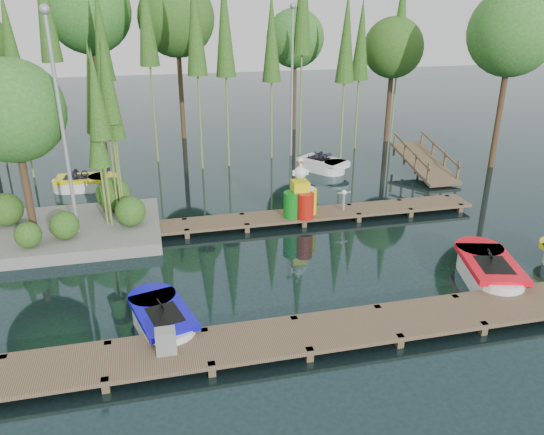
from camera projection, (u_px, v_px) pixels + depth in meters
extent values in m
plane|color=#1A2F31|center=(260.00, 258.00, 16.27)|extent=(90.00, 90.00, 0.00)
cube|color=brown|center=(301.00, 334.00, 12.13)|extent=(18.00, 1.50, 0.10)
cube|color=brown|center=(5.00, 366.00, 11.38)|extent=(0.16, 0.16, 0.50)
cube|color=brown|center=(106.00, 389.00, 10.71)|extent=(0.16, 0.16, 0.50)
cube|color=brown|center=(109.00, 352.00, 11.85)|extent=(0.16, 0.16, 0.50)
cube|color=brown|center=(212.00, 373.00, 11.18)|extent=(0.16, 0.16, 0.50)
cube|color=brown|center=(205.00, 339.00, 12.31)|extent=(0.16, 0.16, 0.50)
cube|color=brown|center=(309.00, 358.00, 11.64)|extent=(0.16, 0.16, 0.50)
cube|color=brown|center=(294.00, 326.00, 12.77)|extent=(0.16, 0.16, 0.50)
cube|color=brown|center=(399.00, 345.00, 12.10)|extent=(0.16, 0.16, 0.50)
cube|color=brown|center=(377.00, 315.00, 13.23)|extent=(0.16, 0.16, 0.50)
cube|color=brown|center=(483.00, 332.00, 12.56)|extent=(0.16, 0.16, 0.50)
cube|color=brown|center=(454.00, 304.00, 13.69)|extent=(0.16, 0.16, 0.50)
cube|color=brown|center=(526.00, 295.00, 14.16)|extent=(0.16, 0.16, 0.50)
cube|color=brown|center=(273.00, 218.00, 18.64)|extent=(15.00, 1.20, 0.10)
cube|color=brown|center=(58.00, 249.00, 16.76)|extent=(0.16, 0.16, 0.50)
cube|color=brown|center=(62.00, 237.00, 17.62)|extent=(0.16, 0.16, 0.50)
cube|color=brown|center=(124.00, 243.00, 17.19)|extent=(0.16, 0.16, 0.50)
cube|color=brown|center=(125.00, 231.00, 18.06)|extent=(0.16, 0.16, 0.50)
cube|color=brown|center=(187.00, 237.00, 17.63)|extent=(0.16, 0.16, 0.50)
cube|color=brown|center=(185.00, 225.00, 18.49)|extent=(0.16, 0.16, 0.50)
cube|color=brown|center=(247.00, 231.00, 18.07)|extent=(0.16, 0.16, 0.50)
cube|color=brown|center=(242.00, 220.00, 18.93)|extent=(0.16, 0.16, 0.50)
cube|color=brown|center=(304.00, 225.00, 18.50)|extent=(0.16, 0.16, 0.50)
cube|color=brown|center=(296.00, 215.00, 19.37)|extent=(0.16, 0.16, 0.50)
cube|color=brown|center=(358.00, 220.00, 18.94)|extent=(0.16, 0.16, 0.50)
cube|color=brown|center=(349.00, 211.00, 19.80)|extent=(0.16, 0.16, 0.50)
cube|color=brown|center=(410.00, 215.00, 19.37)|extent=(0.16, 0.16, 0.50)
cube|color=brown|center=(399.00, 206.00, 20.24)|extent=(0.16, 0.16, 0.50)
cube|color=brown|center=(460.00, 211.00, 19.81)|extent=(0.16, 0.16, 0.50)
cube|color=brown|center=(446.00, 202.00, 20.67)|extent=(0.16, 0.16, 0.50)
cube|color=slate|center=(65.00, 233.00, 17.61)|extent=(6.20, 4.20, 0.42)
sphere|color=#34621F|center=(6.00, 209.00, 17.48)|extent=(1.10, 1.10, 1.10)
sphere|color=#34621F|center=(64.00, 225.00, 16.50)|extent=(0.90, 0.90, 0.90)
sphere|color=#34621F|center=(113.00, 194.00, 18.73)|extent=(1.20, 1.20, 1.20)
sphere|color=#34621F|center=(28.00, 235.00, 15.95)|extent=(0.80, 0.80, 0.80)
sphere|color=#34621F|center=(130.00, 211.00, 17.46)|extent=(1.00, 1.00, 1.00)
cylinder|color=#45301D|center=(25.00, 179.00, 17.07)|extent=(0.24, 0.24, 3.60)
sphere|color=#38782A|center=(12.00, 111.00, 16.23)|extent=(3.20, 3.20, 3.20)
cylinder|color=olive|center=(110.00, 144.00, 17.43)|extent=(0.07, 0.07, 5.93)
cone|color=#34621F|center=(102.00, 79.00, 16.65)|extent=(0.70, 0.70, 2.97)
cylinder|color=olive|center=(100.00, 149.00, 17.27)|extent=(0.07, 0.07, 5.66)
cone|color=#34621F|center=(92.00, 88.00, 16.52)|extent=(0.70, 0.70, 2.83)
cylinder|color=olive|center=(117.00, 153.00, 17.63)|extent=(0.07, 0.07, 5.22)
cone|color=#34621F|center=(111.00, 98.00, 16.94)|extent=(0.70, 0.70, 2.61)
cylinder|color=olive|center=(104.00, 156.00, 16.76)|extent=(0.07, 0.07, 5.53)
cone|color=#34621F|center=(96.00, 94.00, 16.03)|extent=(0.70, 0.70, 2.76)
cylinder|color=olive|center=(102.00, 178.00, 17.13)|extent=(0.07, 0.07, 4.01)
cone|color=#34621F|center=(96.00, 135.00, 16.60)|extent=(0.70, 0.70, 2.01)
cylinder|color=olive|center=(114.00, 142.00, 17.32)|extent=(0.07, 0.07, 6.11)
cone|color=#34621F|center=(106.00, 74.00, 16.51)|extent=(0.70, 0.70, 3.05)
cylinder|color=#45301D|center=(501.00, 103.00, 24.07)|extent=(0.26, 0.26, 6.06)
sphere|color=#38782A|center=(512.00, 32.00, 22.92)|extent=(3.81, 3.81, 3.81)
cylinder|color=#45301D|center=(389.00, 96.00, 28.84)|extent=(0.26, 0.26, 5.02)
sphere|color=#34621F|center=(393.00, 48.00, 27.88)|extent=(3.16, 3.16, 3.16)
cylinder|color=#45301D|center=(294.00, 85.00, 31.52)|extent=(0.26, 0.26, 5.31)
sphere|color=#38782A|center=(295.00, 38.00, 30.51)|extent=(3.34, 3.34, 3.34)
cylinder|color=#45301D|center=(180.00, 80.00, 29.25)|extent=(0.26, 0.26, 6.46)
sphere|color=#34621F|center=(176.00, 18.00, 28.02)|extent=(4.06, 4.06, 4.06)
cylinder|color=#45301D|center=(97.00, 79.00, 28.20)|extent=(0.26, 0.26, 6.85)
sphere|color=#38782A|center=(88.00, 10.00, 26.90)|extent=(4.31, 4.31, 4.31)
cylinder|color=olive|center=(19.00, 92.00, 22.30)|extent=(0.09, 0.09, 7.48)
cone|color=#34621F|center=(9.00, 40.00, 21.51)|extent=(0.90, 0.90, 4.11)
cylinder|color=olive|center=(53.00, 63.00, 22.73)|extent=(0.09, 0.09, 9.66)
cylinder|color=olive|center=(106.00, 82.00, 24.45)|extent=(0.09, 0.09, 7.69)
cone|color=#34621F|center=(100.00, 33.00, 23.63)|extent=(0.90, 0.90, 4.23)
cylinder|color=olive|center=(150.00, 67.00, 24.32)|extent=(0.09, 0.09, 8.99)
cone|color=#34621F|center=(145.00, 8.00, 23.37)|extent=(0.90, 0.90, 4.94)
cylinder|color=olive|center=(198.00, 76.00, 23.41)|extent=(0.09, 0.09, 8.44)
cone|color=#34621F|center=(195.00, 19.00, 22.51)|extent=(0.90, 0.90, 4.64)
cylinder|color=olive|center=(226.00, 78.00, 23.84)|extent=(0.09, 0.09, 8.22)
cone|color=#34621F|center=(225.00, 23.00, 22.97)|extent=(0.90, 0.90, 4.52)
cylinder|color=olive|center=(272.00, 82.00, 25.28)|extent=(0.09, 0.09, 7.41)
cone|color=#34621F|center=(272.00, 37.00, 24.49)|extent=(0.90, 0.90, 4.07)
cylinder|color=olive|center=(302.00, 55.00, 25.36)|extent=(0.09, 0.09, 9.77)
cylinder|color=olive|center=(344.00, 83.00, 25.05)|extent=(0.09, 0.09, 7.40)
cone|color=#34621F|center=(346.00, 37.00, 24.26)|extent=(0.90, 0.90, 4.07)
cylinder|color=olive|center=(359.00, 80.00, 26.83)|extent=(0.09, 0.09, 7.14)
cone|color=#34621F|center=(361.00, 39.00, 26.07)|extent=(0.90, 0.90, 3.93)
cylinder|color=olive|center=(397.00, 62.00, 28.00)|extent=(0.09, 0.09, 8.61)
cone|color=#34621F|center=(402.00, 13.00, 27.08)|extent=(0.90, 0.90, 4.74)
cylinder|color=gray|center=(64.00, 137.00, 16.01)|extent=(0.12, 0.12, 7.00)
sphere|color=gray|center=(44.00, 9.00, 14.64)|extent=(0.30, 0.30, 0.30)
cylinder|color=gray|center=(292.00, 86.00, 25.70)|extent=(0.12, 0.12, 7.00)
sphere|color=gray|center=(293.00, 6.00, 24.33)|extent=(0.30, 0.30, 0.30)
cube|color=brown|center=(424.00, 163.00, 23.84)|extent=(1.50, 3.94, 0.95)
cube|color=brown|center=(428.00, 174.00, 22.24)|extent=(0.08, 0.08, 0.90)
cube|color=brown|center=(416.00, 164.00, 23.19)|extent=(0.08, 0.08, 0.90)
cube|color=brown|center=(405.00, 155.00, 24.13)|extent=(0.08, 0.08, 0.90)
cube|color=brown|center=(394.00, 146.00, 25.08)|extent=(0.08, 0.08, 0.90)
cube|color=brown|center=(412.00, 151.00, 23.47)|extent=(0.06, 3.54, 0.83)
cube|color=brown|center=(458.00, 171.00, 22.54)|extent=(0.08, 0.08, 0.90)
cube|color=brown|center=(445.00, 162.00, 23.49)|extent=(0.08, 0.08, 0.90)
cube|color=brown|center=(432.00, 153.00, 24.44)|extent=(0.08, 0.08, 0.90)
cube|color=brown|center=(421.00, 145.00, 25.38)|extent=(0.08, 0.08, 0.90)
cube|color=brown|center=(440.00, 149.00, 23.77)|extent=(0.06, 3.54, 0.83)
cube|color=white|center=(163.00, 323.00, 12.64)|extent=(1.42, 1.42, 0.53)
cylinder|color=white|center=(156.00, 312.00, 13.12)|extent=(1.41, 1.41, 0.53)
cylinder|color=white|center=(171.00, 336.00, 12.17)|extent=(1.41, 1.41, 0.53)
cube|color=#0C08C9|center=(162.00, 313.00, 12.53)|extent=(1.65, 2.25, 0.13)
cylinder|color=#0C08C9|center=(152.00, 297.00, 13.23)|extent=(1.44, 1.44, 0.13)
cube|color=black|center=(165.00, 315.00, 12.36)|extent=(0.94, 1.11, 0.06)
torus|color=black|center=(160.00, 303.00, 12.58)|extent=(0.21, 0.29, 0.26)
cube|color=white|center=(489.00, 274.00, 14.84)|extent=(1.65, 1.66, 0.61)
cylinder|color=white|center=(481.00, 263.00, 15.47)|extent=(1.65, 1.65, 0.61)
cylinder|color=white|center=(498.00, 286.00, 14.22)|extent=(1.65, 1.65, 0.61)
cube|color=red|center=(491.00, 264.00, 14.72)|extent=(1.94, 2.61, 0.16)
cylinder|color=red|center=(479.00, 248.00, 15.62)|extent=(1.68, 1.68, 0.16)
cube|color=black|center=(494.00, 266.00, 14.49)|extent=(1.09, 1.29, 0.07)
torus|color=black|center=(490.00, 254.00, 14.79)|extent=(0.24, 0.34, 0.30)
cube|color=white|center=(82.00, 185.00, 22.10)|extent=(1.25, 1.24, 0.54)
cylinder|color=white|center=(97.00, 184.00, 22.19)|extent=(1.24, 1.24, 0.54)
cylinder|color=white|center=(68.00, 186.00, 22.01)|extent=(1.24, 1.24, 0.54)
cube|color=yellow|center=(81.00, 178.00, 21.99)|extent=(2.11, 1.32, 0.14)
cylinder|color=yellow|center=(103.00, 177.00, 22.12)|extent=(1.27, 1.27, 0.14)
cube|color=black|center=(76.00, 178.00, 21.94)|extent=(1.01, 0.79, 0.06)
torus|color=black|center=(84.00, 174.00, 21.94)|extent=(0.28, 0.16, 0.26)
imported|color=#1E1E2D|center=(74.00, 172.00, 21.84)|extent=(0.44, 0.34, 0.95)
cube|color=white|center=(322.00, 166.00, 24.56)|extent=(1.64, 1.65, 0.54)
cylinder|color=white|center=(332.00, 169.00, 24.21)|extent=(1.64, 1.64, 0.54)
cylinder|color=white|center=(311.00, 164.00, 24.92)|extent=(1.64, 1.64, 0.54)
cube|color=white|center=(322.00, 160.00, 24.45)|extent=(2.17, 2.35, 0.14)
cylinder|color=white|center=(337.00, 164.00, 23.94)|extent=(1.67, 1.67, 0.14)
cube|color=black|center=(318.00, 159.00, 24.55)|extent=(1.16, 1.21, 0.06)
torus|color=black|center=(325.00, 157.00, 24.29)|extent=(0.28, 0.30, 0.26)
imported|color=#1E1E2D|center=(318.00, 154.00, 24.50)|extent=(0.47, 0.49, 0.88)
imported|color=#1E1E2D|center=(328.00, 155.00, 24.56)|extent=(0.36, 0.38, 0.66)
cube|color=gray|center=(166.00, 341.00, 11.35)|extent=(0.44, 0.37, 0.53)
cylinder|color=yellow|center=(308.00, 201.00, 18.73)|extent=(0.60, 0.60, 0.90)
cylinder|color=#0D7615|center=(292.00, 205.00, 18.41)|extent=(0.61, 0.61, 0.91)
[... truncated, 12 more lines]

